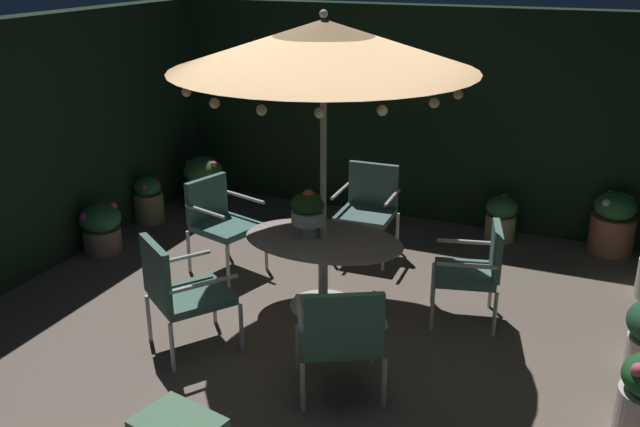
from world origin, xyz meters
TOP-DOWN VIEW (x-y plane):
  - ground_plane at (0.00, 0.00)m, footprint 6.88×6.61m
  - hedge_backdrop_rear at (0.00, 3.15)m, footprint 6.88×0.30m
  - hedge_backdrop_left at (-3.29, 0.00)m, footprint 0.30×6.61m
  - patio_dining_table at (-0.15, 0.38)m, footprint 1.49×1.02m
  - patio_umbrella at (-0.15, 0.38)m, footprint 2.59×2.59m
  - centerpiece_planter at (-0.29, 0.37)m, footprint 0.32×0.32m
  - patio_chair_north at (-0.96, -0.75)m, footprint 0.84×0.85m
  - patio_chair_northeast at (0.50, -0.83)m, footprint 0.82×0.80m
  - patio_chair_east at (1.18, 0.71)m, footprint 0.68×0.68m
  - patio_chair_southeast at (-0.20, 1.76)m, footprint 0.63×0.62m
  - patio_chair_south at (-1.48, 0.77)m, footprint 0.75×0.73m
  - ottoman_footrest at (-0.15, -2.00)m, footprint 0.60×0.50m
  - potted_plant_back_left at (-2.90, 0.61)m, footprint 0.45×0.45m
  - potted_plant_left_near at (2.28, 2.83)m, footprint 0.48×0.48m
  - potted_plant_back_center at (-2.61, 2.27)m, footprint 0.50×0.50m
  - potted_plant_right_far at (1.09, 2.72)m, footprint 0.36×0.36m
  - potted_plant_left_far at (-2.98, 1.59)m, footprint 0.37×0.37m

SIDE VIEW (x-z plane):
  - ground_plane at x=0.00m, z-range -0.02..0.00m
  - potted_plant_right_far at x=1.09m, z-range 0.01..0.53m
  - potted_plant_left_far at x=-2.98m, z-range 0.00..0.58m
  - potted_plant_back_left at x=-2.90m, z-range 0.02..0.58m
  - ottoman_footrest at x=-0.15m, z-range 0.14..0.53m
  - potted_plant_left_near at x=2.28m, z-range 0.00..0.69m
  - potted_plant_back_center at x=-2.61m, z-range 0.01..0.70m
  - patio_chair_east at x=1.18m, z-range 0.08..0.98m
  - patio_dining_table at x=-0.15m, z-range 0.18..0.88m
  - patio_chair_northeast at x=0.50m, z-range 0.07..1.00m
  - patio_chair_southeast at x=-0.20m, z-range 0.08..1.06m
  - patio_chair_north at x=-0.96m, z-range 0.07..1.07m
  - patio_chair_south at x=-1.48m, z-range 0.09..1.05m
  - centerpiece_planter at x=-0.29m, z-range 0.74..1.20m
  - hedge_backdrop_rear at x=0.00m, z-range 0.00..2.56m
  - hedge_backdrop_left at x=-3.29m, z-range 0.00..2.56m
  - patio_umbrella at x=-0.15m, z-range 1.07..3.78m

